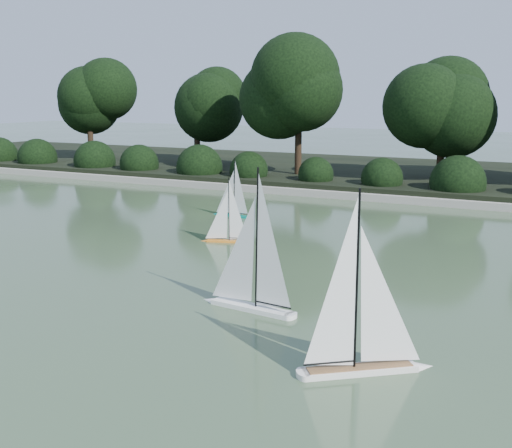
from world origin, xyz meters
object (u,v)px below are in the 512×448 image
object	(u,v)px
sailboat_white_a	(245,286)
sailboat_orange	(223,231)
sailboat_white_b	(371,343)
sailboat_teal	(230,206)

from	to	relation	value
sailboat_white_a	sailboat_orange	world-z (taller)	sailboat_white_a
sailboat_white_b	sailboat_orange	xyz separation A→B (m)	(-3.96, 4.21, -0.10)
sailboat_white_a	sailboat_orange	bearing A→B (deg)	123.13
sailboat_white_a	sailboat_teal	distance (m)	6.16
sailboat_white_b	sailboat_teal	size ratio (longest dim) A/B	1.43
sailboat_teal	sailboat_white_b	bearing A→B (deg)	-51.99
sailboat_white_b	sailboat_orange	size ratio (longest dim) A/B	1.53
sailboat_white_b	sailboat_orange	distance (m)	5.78
sailboat_white_a	sailboat_orange	size ratio (longest dim) A/B	1.51
sailboat_orange	sailboat_teal	bearing A→B (deg)	115.80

